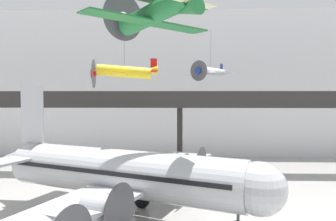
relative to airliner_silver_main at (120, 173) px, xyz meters
name	(u,v)px	position (x,y,z in m)	size (l,w,h in m)	color
hangar_back_wall	(180,84)	(4.72, 27.80, 7.93)	(140.00, 3.00, 23.10)	white
mezzanine_walkway	(180,105)	(4.72, 15.26, 4.91)	(110.00, 3.20, 10.20)	#2D2B28
airliner_silver_main	(120,173)	(0.00, 0.00, 0.00)	(24.19, 28.32, 10.51)	#B7BABF
suspended_plane_green_biplane	(154,13)	(3.06, -4.80, 11.15)	(7.77, 7.71, 4.54)	#1E6B33
suspended_plane_yellow_lowwing	(124,72)	(-0.44, 5.00, 8.22)	(6.18, 7.57, 7.64)	yellow
suspended_plane_white_twin	(211,72)	(8.64, 16.91, 9.08)	(6.13, 5.85, 6.57)	silver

